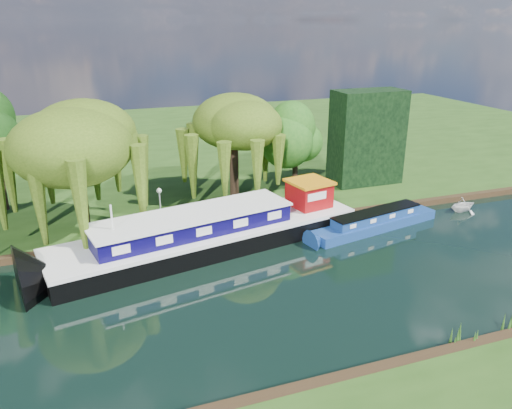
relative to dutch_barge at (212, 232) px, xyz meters
name	(u,v)px	position (x,y,z in m)	size (l,w,h in m)	color
ground	(186,304)	(-3.10, -6.26, -1.07)	(120.00, 120.00, 0.00)	black
far_bank	(122,150)	(-3.10, 27.74, -0.84)	(120.00, 52.00, 0.45)	#1E3C10
dutch_barge	(212,232)	(0.00, 0.00, 0.00)	(20.91, 8.49, 4.31)	black
narrowboat	(376,222)	(11.66, -0.96, -0.53)	(10.45, 3.72, 1.50)	navy
white_cruiser	(462,211)	(19.94, -0.18, -1.07)	(2.04, 2.37, 1.25)	silver
willow_left	(75,145)	(-7.66, 4.41, 5.37)	(6.88, 6.88, 8.24)	black
willow_right	(234,132)	(3.85, 7.48, 4.73)	(6.02, 6.02, 7.33)	black
tree_far_right	(296,138)	(9.31, 7.89, 3.79)	(3.90, 3.90, 6.38)	black
conifer_hedge	(367,137)	(15.90, 7.74, 3.38)	(6.00, 3.00, 8.00)	black
lamppost	(159,196)	(-2.60, 4.24, 1.35)	(0.36, 0.36, 2.56)	silver
mooring_posts	(151,229)	(-3.60, 2.14, -0.12)	(19.16, 0.16, 1.00)	silver
reeds_near	(381,353)	(3.78, -13.83, -0.52)	(33.70, 1.50, 1.10)	#225316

